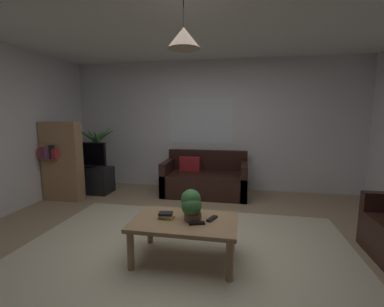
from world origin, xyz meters
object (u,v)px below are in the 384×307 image
(remote_on_table_1, at_px, (212,219))
(potted_palm_corner, at_px, (97,157))
(couch_under_window, at_px, (205,180))
(tv, at_px, (87,155))
(remote_on_table_0, at_px, (197,223))
(book_on_table_1, at_px, (167,216))
(bookshelf_corner, at_px, (62,161))
(potted_plant_on_table, at_px, (191,204))
(book_on_table_2, at_px, (166,214))
(pendant_lamp, at_px, (184,38))
(tv_stand, at_px, (89,180))
(book_on_table_0, at_px, (166,217))
(coffee_table, at_px, (185,226))

(remote_on_table_1, xyz_separation_m, potted_palm_corner, (-2.70, 2.39, 0.20))
(couch_under_window, relative_size, tv, 1.99)
(remote_on_table_0, relative_size, tv, 0.20)
(book_on_table_1, bearing_deg, bookshelf_corner, 147.13)
(potted_plant_on_table, height_order, bookshelf_corner, bookshelf_corner)
(book_on_table_2, xyz_separation_m, pendant_lamp, (0.20, 0.00, 1.74))
(tv, bearing_deg, tv_stand, 90.00)
(couch_under_window, distance_m, remote_on_table_0, 2.42)
(book_on_table_2, distance_m, tv_stand, 2.99)
(pendant_lamp, bearing_deg, remote_on_table_1, 11.89)
(bookshelf_corner, relative_size, pendant_lamp, 3.09)
(tv, bearing_deg, remote_on_table_1, -36.41)
(potted_palm_corner, bearing_deg, book_on_table_2, -47.89)
(book_on_table_0, xyz_separation_m, tv, (-2.18, 2.01, 0.30))
(book_on_table_1, xyz_separation_m, potted_palm_corner, (-2.23, 2.45, 0.18))
(pendant_lamp, bearing_deg, potted_plant_on_table, 15.45)
(book_on_table_1, xyz_separation_m, potted_plant_on_table, (0.26, 0.02, 0.13))
(bookshelf_corner, xyz_separation_m, pendant_lamp, (2.56, -1.53, 1.52))
(potted_plant_on_table, distance_m, pendant_lamp, 1.63)
(potted_palm_corner, bearing_deg, remote_on_table_1, -41.57)
(tv, bearing_deg, bookshelf_corner, -111.00)
(book_on_table_0, xyz_separation_m, remote_on_table_0, (0.34, -0.09, 0.00))
(tv_stand, bearing_deg, tv, -90.00)
(book_on_table_2, distance_m, tv, 2.98)
(book_on_table_0, bearing_deg, tv, 137.31)
(remote_on_table_0, bearing_deg, bookshelf_corner, 39.71)
(potted_palm_corner, relative_size, pendant_lamp, 2.92)
(coffee_table, height_order, book_on_table_2, book_on_table_2)
(potted_palm_corner, bearing_deg, book_on_table_0, -47.72)
(potted_plant_on_table, distance_m, bookshelf_corner, 3.04)
(coffee_table, bearing_deg, book_on_table_2, -179.29)
(book_on_table_2, distance_m, bookshelf_corner, 2.82)
(remote_on_table_1, distance_m, potted_palm_corner, 3.61)
(tv_stand, bearing_deg, book_on_table_2, -43.19)
(coffee_table, relative_size, remote_on_table_1, 6.76)
(tv_stand, xyz_separation_m, tv, (0.00, -0.02, 0.50))
(tv_stand, height_order, potted_palm_corner, potted_palm_corner)
(bookshelf_corner, bearing_deg, tv, 69.00)
(couch_under_window, xyz_separation_m, book_on_table_2, (-0.09, -2.32, 0.22))
(couch_under_window, height_order, book_on_table_1, couch_under_window)
(remote_on_table_0, distance_m, tv_stand, 3.30)
(remote_on_table_1, xyz_separation_m, tv, (-2.66, 1.96, 0.30))
(pendant_lamp, bearing_deg, bookshelf_corner, 149.09)
(tv_stand, bearing_deg, remote_on_table_1, -36.71)
(potted_palm_corner, bearing_deg, remote_on_table_0, -44.71)
(book_on_table_2, height_order, remote_on_table_0, book_on_table_2)
(couch_under_window, distance_m, bookshelf_corner, 2.61)
(book_on_table_2, distance_m, remote_on_table_0, 0.36)
(book_on_table_0, relative_size, bookshelf_corner, 0.11)
(coffee_table, distance_m, potted_palm_corner, 3.46)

